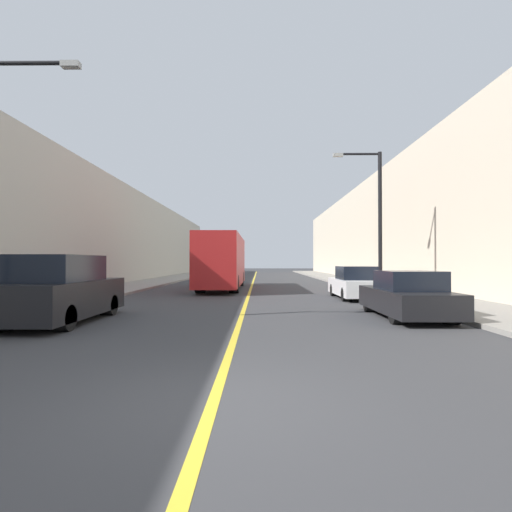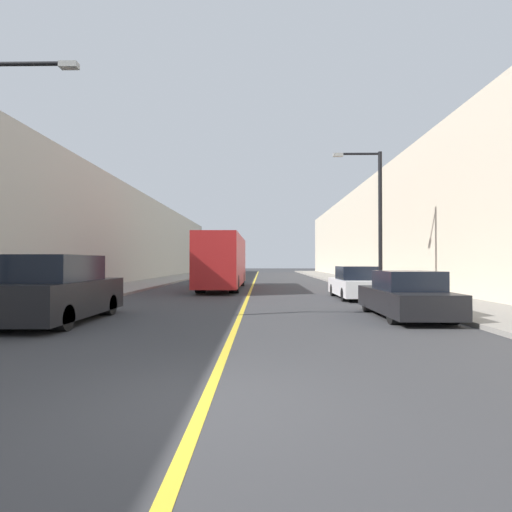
{
  "view_description": "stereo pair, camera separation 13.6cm",
  "coord_description": "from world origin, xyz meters",
  "px_view_note": "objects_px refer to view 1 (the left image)",
  "views": [
    {
      "loc": [
        0.59,
        -4.9,
        1.78
      ],
      "look_at": [
        0.39,
        16.1,
        2.08
      ],
      "focal_mm": 28.0,
      "sensor_mm": 36.0,
      "label": 1
    },
    {
      "loc": [
        0.73,
        -4.9,
        1.78
      ],
      "look_at": [
        0.39,
        16.1,
        2.08
      ],
      "focal_mm": 28.0,
      "sensor_mm": 36.0,
      "label": 2
    }
  ],
  "objects_px": {
    "bus": "(223,261)",
    "car_right_mid": "(355,284)",
    "street_lamp_right": "(376,213)",
    "street_lamp_left": "(0,171)",
    "parked_suv_left": "(61,291)",
    "car_right_near": "(407,296)"
  },
  "relations": [
    {
      "from": "car_right_mid",
      "to": "street_lamp_left",
      "type": "bearing_deg",
      "value": -144.29
    },
    {
      "from": "car_right_mid",
      "to": "street_lamp_left",
      "type": "xyz_separation_m",
      "value": [
        -11.71,
        -8.41,
        3.56
      ]
    },
    {
      "from": "bus",
      "to": "car_right_mid",
      "type": "distance_m",
      "value": 9.64
    },
    {
      "from": "car_right_mid",
      "to": "street_lamp_right",
      "type": "bearing_deg",
      "value": 40.78
    },
    {
      "from": "bus",
      "to": "parked_suv_left",
      "type": "bearing_deg",
      "value": -103.51
    },
    {
      "from": "bus",
      "to": "street_lamp_left",
      "type": "height_order",
      "value": "street_lamp_left"
    },
    {
      "from": "street_lamp_left",
      "to": "parked_suv_left",
      "type": "bearing_deg",
      "value": 30.77
    },
    {
      "from": "parked_suv_left",
      "to": "street_lamp_right",
      "type": "relative_size",
      "value": 0.67
    },
    {
      "from": "car_right_mid",
      "to": "parked_suv_left",
      "type": "bearing_deg",
      "value": -143.71
    },
    {
      "from": "car_right_near",
      "to": "street_lamp_right",
      "type": "xyz_separation_m",
      "value": [
        1.26,
        7.68,
        3.61
      ]
    },
    {
      "from": "parked_suv_left",
      "to": "car_right_near",
      "type": "height_order",
      "value": "parked_suv_left"
    },
    {
      "from": "bus",
      "to": "street_lamp_right",
      "type": "distance_m",
      "value": 10.23
    },
    {
      "from": "parked_suv_left",
      "to": "street_lamp_left",
      "type": "distance_m",
      "value": 3.68
    },
    {
      "from": "parked_suv_left",
      "to": "street_lamp_left",
      "type": "relative_size",
      "value": 0.68
    },
    {
      "from": "bus",
      "to": "street_lamp_right",
      "type": "relative_size",
      "value": 1.48
    },
    {
      "from": "parked_suv_left",
      "to": "street_lamp_right",
      "type": "height_order",
      "value": "street_lamp_right"
    },
    {
      "from": "car_right_mid",
      "to": "bus",
      "type": "bearing_deg",
      "value": 136.87
    },
    {
      "from": "street_lamp_left",
      "to": "street_lamp_right",
      "type": "relative_size",
      "value": 0.99
    },
    {
      "from": "parked_suv_left",
      "to": "street_lamp_right",
      "type": "bearing_deg",
      "value": 36.84
    },
    {
      "from": "parked_suv_left",
      "to": "street_lamp_left",
      "type": "bearing_deg",
      "value": -149.23
    },
    {
      "from": "bus",
      "to": "car_right_mid",
      "type": "relative_size",
      "value": 2.36
    },
    {
      "from": "car_right_near",
      "to": "car_right_mid",
      "type": "distance_m",
      "value": 6.51
    }
  ]
}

